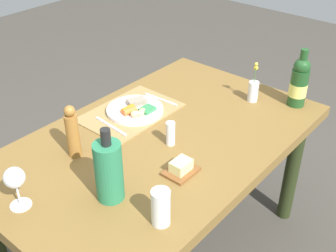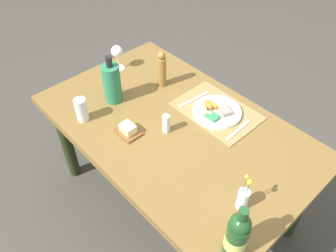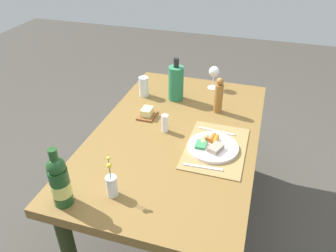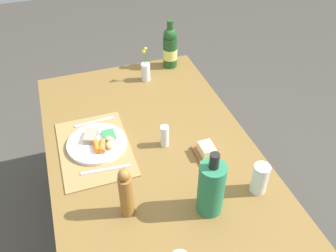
# 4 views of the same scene
# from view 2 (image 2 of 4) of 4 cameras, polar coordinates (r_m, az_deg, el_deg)

# --- Properties ---
(ground_plane) EXTENTS (8.00, 8.00, 0.00)m
(ground_plane) POSITION_cam_2_polar(r_m,az_deg,el_deg) (2.36, 0.95, -12.23)
(ground_plane) COLOR #413D36
(dining_table) EXTENTS (1.49, 0.92, 0.71)m
(dining_table) POSITION_cam_2_polar(r_m,az_deg,el_deg) (1.87, 1.17, -1.74)
(dining_table) COLOR brown
(dining_table) RESTS_ON ground_plane
(placemat) EXTENTS (0.46, 0.31, 0.01)m
(placemat) POSITION_cam_2_polar(r_m,az_deg,el_deg) (1.91, 8.13, 2.52)
(placemat) COLOR olive
(placemat) RESTS_ON dining_table
(dinner_plate) EXTENTS (0.27, 0.27, 0.05)m
(dinner_plate) POSITION_cam_2_polar(r_m,az_deg,el_deg) (1.88, 8.10, 2.46)
(dinner_plate) COLOR white
(dinner_plate) RESTS_ON placemat
(fork) EXTENTS (0.03, 0.20, 0.00)m
(fork) POSITION_cam_2_polar(r_m,az_deg,el_deg) (1.81, 11.76, -0.64)
(fork) COLOR silver
(fork) RESTS_ON placemat
(knife) EXTENTS (0.03, 0.21, 0.00)m
(knife) POSITION_cam_2_polar(r_m,az_deg,el_deg) (1.96, 4.44, 4.53)
(knife) COLOR silver
(knife) RESTS_ON placemat
(salt_shaker) EXTENTS (0.04, 0.04, 0.11)m
(salt_shaker) POSITION_cam_2_polar(r_m,az_deg,el_deg) (1.74, -0.31, 0.40)
(salt_shaker) COLOR white
(salt_shaker) RESTS_ON dining_table
(flower_vase) EXTENTS (0.05, 0.05, 0.21)m
(flower_vase) POSITION_cam_2_polar(r_m,az_deg,el_deg) (1.48, 12.51, -11.72)
(flower_vase) COLOR silver
(flower_vase) RESTS_ON dining_table
(butter_dish) EXTENTS (0.13, 0.10, 0.06)m
(butter_dish) POSITION_cam_2_polar(r_m,az_deg,el_deg) (1.77, -6.70, -0.66)
(butter_dish) COLOR brown
(butter_dish) RESTS_ON dining_table
(pepper_mill) EXTENTS (0.05, 0.05, 0.23)m
(pepper_mill) POSITION_cam_2_polar(r_m,az_deg,el_deg) (2.01, -1.05, 9.44)
(pepper_mill) COLOR #9A672D
(pepper_mill) RESTS_ON dining_table
(water_tumbler) EXTENTS (0.06, 0.06, 0.14)m
(water_tumbler) POSITION_cam_2_polar(r_m,az_deg,el_deg) (1.86, -14.29, 2.48)
(water_tumbler) COLOR silver
(water_tumbler) RESTS_ON dining_table
(wine_bottle) EXTENTS (0.09, 0.09, 0.29)m
(wine_bottle) POSITION_cam_2_polar(r_m,az_deg,el_deg) (1.32, 11.51, -17.54)
(wine_bottle) COLOR #1E4820
(wine_bottle) RESTS_ON dining_table
(cooler_bottle) EXTENTS (0.10, 0.10, 0.29)m
(cooler_bottle) POSITION_cam_2_polar(r_m,az_deg,el_deg) (1.92, -9.39, 7.11)
(cooler_bottle) COLOR #28774E
(cooler_bottle) RESTS_ON dining_table
(wine_glass) EXTENTS (0.08, 0.08, 0.16)m
(wine_glass) POSITION_cam_2_polar(r_m,az_deg,el_deg) (2.18, -8.57, 12.14)
(wine_glass) COLOR white
(wine_glass) RESTS_ON dining_table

